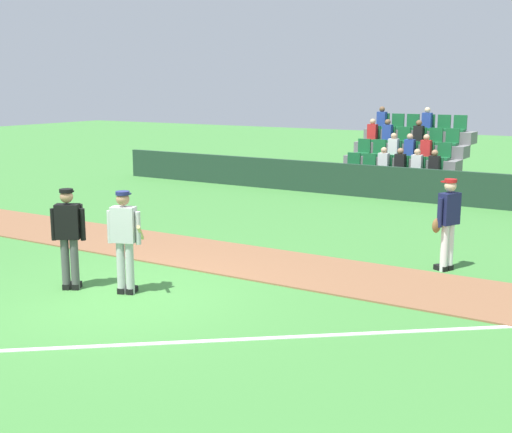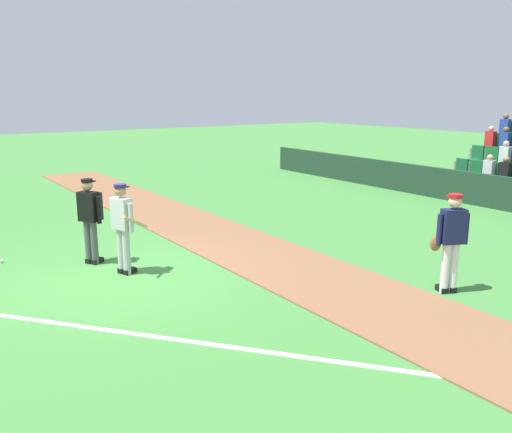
# 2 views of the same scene
# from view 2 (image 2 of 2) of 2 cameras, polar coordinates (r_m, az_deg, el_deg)

# --- Properties ---
(ground_plane) EXTENTS (80.00, 80.00, 0.00)m
(ground_plane) POSITION_cam_2_polar(r_m,az_deg,el_deg) (10.66, -14.03, -6.06)
(ground_plane) COLOR #42843A
(infield_dirt_path) EXTENTS (28.00, 2.23, 0.03)m
(infield_dirt_path) POSITION_cam_2_polar(r_m,az_deg,el_deg) (11.92, -0.83, -3.54)
(infield_dirt_path) COLOR brown
(infield_dirt_path) RESTS_ON ground
(foul_line_chalk) EXTENTS (9.40, 7.62, 0.01)m
(foul_line_chalk) POSITION_cam_2_polar(r_m,az_deg,el_deg) (7.90, -9.49, -12.73)
(foul_line_chalk) COLOR white
(foul_line_chalk) RESTS_ON ground
(dugout_fence) EXTENTS (20.00, 0.16, 1.01)m
(dugout_fence) POSITION_cam_2_polar(r_m,az_deg,el_deg) (17.94, 22.57, 2.70)
(dugout_fence) COLOR #1E3828
(dugout_fence) RESTS_ON ground
(batter_grey_jersey) EXTENTS (0.74, 0.69, 1.76)m
(batter_grey_jersey) POSITION_cam_2_polar(r_m,az_deg,el_deg) (10.45, -14.06, -0.91)
(batter_grey_jersey) COLOR #B2B2B2
(batter_grey_jersey) RESTS_ON ground
(umpire_home_plate) EXTENTS (0.54, 0.45, 1.76)m
(umpire_home_plate) POSITION_cam_2_polar(r_m,az_deg,el_deg) (11.27, -17.31, 0.05)
(umpire_home_plate) COLOR #4C4C4C
(umpire_home_plate) RESTS_ON ground
(runner_navy_jersey) EXTENTS (0.43, 0.61, 1.76)m
(runner_navy_jersey) POSITION_cam_2_polar(r_m,az_deg,el_deg) (9.76, 20.11, -2.34)
(runner_navy_jersey) COLOR white
(runner_navy_jersey) RESTS_ON ground
(baseball) EXTENTS (0.07, 0.07, 0.07)m
(baseball) POSITION_cam_2_polar(r_m,az_deg,el_deg) (12.24, -25.56, -4.31)
(baseball) COLOR white
(baseball) RESTS_ON ground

